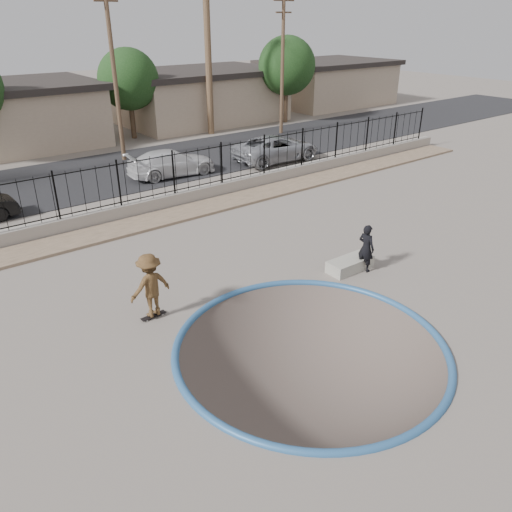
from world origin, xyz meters
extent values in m
cube|color=slate|center=(0.00, 12.00, -1.10)|extent=(120.00, 120.00, 2.20)
torus|color=#2B5A8C|center=(0.00, -1.00, 0.00)|extent=(7.04, 7.04, 0.20)
cube|color=#9D8267|center=(0.00, 9.20, 0.06)|extent=(42.00, 1.60, 0.11)
cube|color=gray|center=(0.00, 10.30, 0.30)|extent=(42.00, 0.45, 0.60)
cube|color=black|center=(0.00, 10.30, 0.72)|extent=(40.00, 0.04, 0.03)
cube|color=black|center=(0.00, 10.30, 2.30)|extent=(40.00, 0.04, 0.04)
cube|color=black|center=(0.00, 17.00, 0.02)|extent=(90.00, 8.00, 0.04)
cube|color=tan|center=(0.00, 26.50, 1.75)|extent=(10.00, 8.00, 3.50)
cube|color=#2B2522|center=(0.00, 26.50, 3.70)|extent=(10.60, 8.60, 0.40)
cube|color=tan|center=(14.00, 26.50, 1.75)|extent=(12.00, 8.00, 3.50)
cube|color=#2B2522|center=(14.00, 26.50, 3.70)|extent=(12.60, 8.60, 0.40)
cube|color=tan|center=(28.00, 26.50, 1.75)|extent=(11.00, 8.00, 3.50)
cube|color=#2B2522|center=(28.00, 26.50, 3.70)|extent=(11.60, 8.60, 0.40)
cylinder|color=brown|center=(12.00, 22.00, 5.00)|extent=(0.44, 0.44, 10.00)
cylinder|color=#473323|center=(4.00, 19.00, 4.75)|extent=(0.24, 0.24, 9.50)
cube|color=#473323|center=(4.00, 19.00, 8.30)|extent=(1.30, 0.10, 0.10)
cylinder|color=#473323|center=(16.00, 19.00, 4.50)|extent=(0.24, 0.24, 9.00)
cube|color=#473323|center=(16.00, 19.00, 8.50)|extent=(1.70, 0.10, 0.10)
cube|color=#473323|center=(16.00, 19.00, 7.80)|extent=(1.30, 0.10, 0.10)
cylinder|color=#473323|center=(7.00, 24.00, 1.38)|extent=(0.34, 0.34, 2.75)
sphere|color=#143311|center=(7.00, 24.00, 3.85)|extent=(3.96, 3.96, 3.96)
cylinder|color=#473323|center=(19.00, 22.00, 1.50)|extent=(0.34, 0.34, 3.00)
sphere|color=#143311|center=(19.00, 22.00, 4.20)|extent=(4.32, 4.32, 4.32)
imported|color=brown|center=(-2.50, 2.73, 0.92)|extent=(1.23, 0.76, 1.84)
cube|color=black|center=(-2.50, 2.73, 0.06)|extent=(0.75, 0.22, 0.02)
cylinder|color=silver|center=(-2.75, 2.65, 0.02)|extent=(0.05, 0.03, 0.05)
cylinder|color=silver|center=(-2.75, 2.79, 0.02)|extent=(0.05, 0.03, 0.05)
cylinder|color=silver|center=(-2.25, 2.67, 0.02)|extent=(0.05, 0.03, 0.05)
cylinder|color=silver|center=(-2.26, 2.81, 0.02)|extent=(0.05, 0.03, 0.05)
imported|color=black|center=(4.37, 1.05, 0.80)|extent=(0.44, 0.62, 1.61)
cube|color=#9F9B8D|center=(4.00, 1.35, 0.20)|extent=(1.61, 0.73, 0.40)
imported|color=silver|center=(4.65, 14.45, 0.70)|extent=(4.77, 2.31, 1.34)
imported|color=#9EA0A7|center=(10.87, 13.40, 0.76)|extent=(5.29, 2.60, 1.44)
camera|label=1|loc=(-7.47, -8.38, 7.63)|focal=35.00mm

